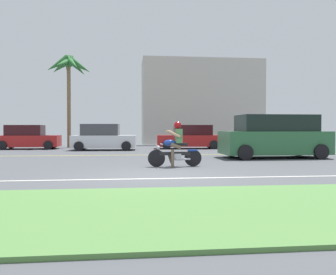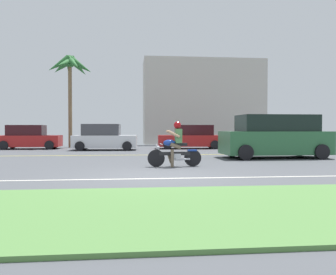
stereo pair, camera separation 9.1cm
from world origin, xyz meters
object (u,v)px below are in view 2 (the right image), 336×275
Objects in this scene: parked_car_1 at (104,138)px; parked_car_2 at (191,138)px; parked_car_0 at (29,138)px; suv_nearby at (275,137)px; palm_tree_0 at (70,69)px; motorcyclist at (175,148)px.

parked_car_1 is 0.92× the size of parked_car_2.
parked_car_0 is at bearing 160.90° from parked_car_1.
suv_nearby is 10.43m from parked_car_1.
palm_tree_0 is (-10.57, 9.79, 4.52)m from suv_nearby.
parked_car_0 is 10.47m from parked_car_2.
parked_car_0 is at bearing -148.77° from palm_tree_0.
palm_tree_0 is (-2.56, 3.12, 4.70)m from parked_car_1.
palm_tree_0 reaches higher than suv_nearby.
motorcyclist is at bearing -102.45° from parked_car_2.
parked_car_0 is 0.98× the size of parked_car_1.
parked_car_2 is (2.40, 10.85, 0.07)m from motorcyclist.
motorcyclist reaches higher than parked_car_0.
suv_nearby is at bearing -32.95° from parked_car_0.
suv_nearby is at bearing -39.79° from parked_car_1.
parked_car_2 is (5.54, 1.05, -0.02)m from parked_car_1.
parked_car_0 is at bearing 125.01° from motorcyclist.
suv_nearby reaches higher than parked_car_0.
parked_car_2 reaches higher than parked_car_0.
suv_nearby is at bearing -72.29° from parked_car_2.
motorcyclist is 5.79m from suv_nearby.
parked_car_1 is (-8.01, 6.67, -0.19)m from suv_nearby.
palm_tree_0 is at bearing 31.23° from parked_car_0.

